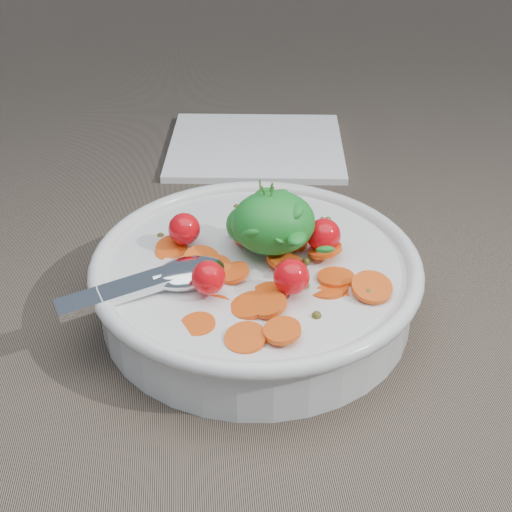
{
  "coord_description": "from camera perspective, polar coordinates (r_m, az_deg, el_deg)",
  "views": [
    {
      "loc": [
        -0.05,
        -0.44,
        0.32
      ],
      "look_at": [
        -0.01,
        -0.03,
        0.05
      ],
      "focal_mm": 50.0,
      "sensor_mm": 36.0,
      "label": 1
    }
  ],
  "objects": [
    {
      "name": "ground",
      "position": [
        0.55,
        0.52,
        -2.69
      ],
      "size": [
        6.0,
        6.0,
        0.0
      ],
      "primitive_type": "plane",
      "color": "#6F5F4F",
      "rests_on": "ground"
    },
    {
      "name": "bowl",
      "position": [
        0.51,
        0.01,
        -1.95
      ],
      "size": [
        0.25,
        0.23,
        0.1
      ],
      "color": "silver",
      "rests_on": "ground"
    },
    {
      "name": "napkin",
      "position": [
        0.76,
        -0.0,
        8.76
      ],
      "size": [
        0.2,
        0.18,
        0.01
      ],
      "primitive_type": "cube",
      "rotation": [
        0.0,
        0.0,
        -0.12
      ],
      "color": "white",
      "rests_on": "ground"
    }
  ]
}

